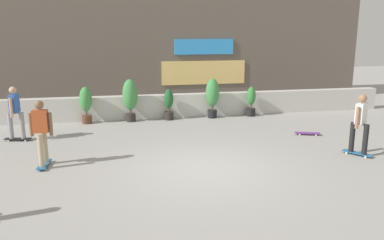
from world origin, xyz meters
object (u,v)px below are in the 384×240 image
potted_plant_2 (169,104)px  potted_plant_3 (212,95)px  potted_plant_4 (251,101)px  skateboard_near_camera (307,133)px  skater_by_wall_right (15,111)px  potted_plant_0 (86,103)px  potted_plant_1 (130,97)px  skater_by_wall_left (41,130)px  skater_foreground (360,122)px

potted_plant_2 → potted_plant_3: potted_plant_3 is taller
potted_plant_4 → skateboard_near_camera: bearing=-75.3°
skateboard_near_camera → skater_by_wall_right: bearing=172.7°
potted_plant_0 → skater_by_wall_right: skater_by_wall_right is taller
potted_plant_2 → skater_by_wall_right: (-5.02, -1.97, 0.33)m
potted_plant_2 → skateboard_near_camera: bearing=-37.2°
potted_plant_1 → skater_by_wall_right: 4.08m
potted_plant_3 → skater_by_wall_left: skater_by_wall_left is taller
potted_plant_2 → potted_plant_0: bearing=-180.0°
skater_by_wall_left → skateboard_near_camera: (7.96, 1.46, -0.88)m
potted_plant_4 → skater_foreground: 5.49m
potted_plant_0 → skater_by_wall_right: (-1.97, -1.97, 0.17)m
potted_plant_0 → potted_plant_1: 1.61m
potted_plant_2 → skater_foreground: size_ratio=0.69×
potted_plant_1 → skater_by_wall_left: size_ratio=0.94×
potted_plant_4 → skateboard_near_camera: size_ratio=1.43×
potted_plant_2 → skater_by_wall_right: size_ratio=0.69×
potted_plant_1 → skater_by_wall_right: size_ratio=0.94×
skater_by_wall_left → skater_by_wall_right: (-1.19, 2.63, 0.00)m
skater_foreground → potted_plant_0: bearing=144.4°
potted_plant_1 → skateboard_near_camera: potted_plant_1 is taller
potted_plant_2 → skater_by_wall_right: 5.40m
potted_plant_4 → skater_foreground: skater_foreground is taller
potted_plant_1 → potted_plant_3: potted_plant_1 is taller
potted_plant_3 → skateboard_near_camera: potted_plant_3 is taller
potted_plant_0 → skater_foreground: (7.49, -5.36, 0.17)m
potted_plant_1 → potted_plant_4: potted_plant_1 is taller
potted_plant_2 → skater_foreground: (4.44, -5.36, 0.33)m
potted_plant_0 → potted_plant_2: size_ratio=1.15×
skateboard_near_camera → potted_plant_3: bearing=127.6°
potted_plant_1 → skater_foreground: skater_foreground is taller
potted_plant_2 → skater_by_wall_left: (-3.84, -4.60, 0.33)m
potted_plant_0 → skateboard_near_camera: size_ratio=1.65×
skater_by_wall_left → potted_plant_3: bearing=39.6°
potted_plant_0 → skater_by_wall_left: bearing=-99.7°
skateboard_near_camera → potted_plant_1: bearing=150.6°
potted_plant_3 → potted_plant_4: 1.61m
potted_plant_2 → potted_plant_3: size_ratio=0.77×
potted_plant_2 → potted_plant_3: 1.74m
potted_plant_1 → skateboard_near_camera: 6.46m
potted_plant_3 → potted_plant_2: bearing=180.0°
potted_plant_1 → potted_plant_3: size_ratio=1.04×
skater_by_wall_right → potted_plant_2: bearing=21.4°
potted_plant_1 → skater_by_wall_right: skater_by_wall_right is taller
potted_plant_2 → skater_by_wall_left: 5.99m
potted_plant_0 → potted_plant_3: (4.77, 0.00, 0.13)m
potted_plant_0 → potted_plant_3: size_ratio=0.88×
potted_plant_0 → potted_plant_4: bearing=0.0°
potted_plant_2 → potted_plant_3: (1.71, -0.00, 0.28)m
potted_plant_4 → skater_by_wall_right: (-8.33, -1.97, 0.33)m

